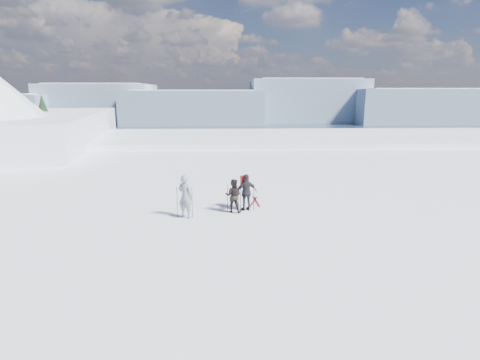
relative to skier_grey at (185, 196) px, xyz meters
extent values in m
plane|color=white|center=(3.77, 57.20, -18.42)|extent=(220.00, 208.01, 71.62)
cube|color=white|center=(3.77, 27.20, -7.42)|extent=(180.00, 16.00, 14.00)
plane|color=#233750|center=(3.77, 287.20, -30.92)|extent=(820.00, 820.00, 0.00)
cube|color=slate|center=(-156.23, 467.20, -7.92)|extent=(130.00, 80.00, 46.00)
cube|color=white|center=(-156.23, 467.20, 12.08)|extent=(110.50, 70.00, 8.00)
cube|color=slate|center=(-36.23, 437.20, -11.92)|extent=(160.00, 80.00, 38.00)
cube|color=white|center=(-36.23, 437.20, 4.08)|extent=(136.00, 70.00, 8.00)
cube|color=slate|center=(103.77, 467.20, -4.92)|extent=(140.00, 80.00, 52.00)
cube|color=white|center=(103.77, 467.20, 18.08)|extent=(119.00, 70.00, 8.00)
cube|color=slate|center=(233.77, 437.20, -10.92)|extent=(160.00, 80.00, 40.00)
cube|color=white|center=(233.77, 437.20, 6.08)|extent=(136.00, 70.00, 8.00)
cube|color=#2D2B28|center=(-18.23, 33.20, -9.92)|extent=(21.55, 17.87, 14.25)
cone|color=black|center=(-18.23, 25.20, -4.42)|extent=(5.04, 5.04, 9.00)
cone|color=black|center=(-21.23, 28.20, -3.42)|extent=(6.16, 6.16, 11.00)
cone|color=black|center=(-15.23, 32.20, -3.92)|extent=(5.60, 5.60, 10.00)
cone|color=black|center=(-23.23, 33.20, -2.92)|extent=(6.72, 6.72, 12.00)
cone|color=black|center=(-20.23, 31.20, -2.42)|extent=(7.28, 7.28, 13.00)
cone|color=black|center=(-14.23, 29.20, -3.92)|extent=(5.60, 5.60, 10.00)
cone|color=black|center=(-16.23, 27.20, -3.42)|extent=(6.16, 6.16, 11.00)
imported|color=gray|center=(0.00, 0.00, 0.00)|extent=(0.80, 0.72, 1.84)
imported|color=black|center=(2.02, 0.64, -0.17)|extent=(0.83, 0.70, 1.50)
imported|color=black|center=(2.60, 0.89, -0.09)|extent=(1.05, 0.68, 1.66)
cube|color=red|center=(2.53, 1.13, 1.01)|extent=(0.40, 0.30, 0.54)
cylinder|color=black|center=(-0.34, -0.07, -0.25)|extent=(0.02, 0.02, 1.35)
cylinder|color=black|center=(0.29, -0.06, -0.26)|extent=(0.02, 0.02, 1.33)
cylinder|color=black|center=(1.76, 0.62, -0.27)|extent=(0.02, 0.02, 1.30)
cylinder|color=black|center=(2.24, 0.52, -0.31)|extent=(0.02, 0.02, 1.23)
cylinder|color=black|center=(2.34, 0.86, -0.32)|extent=(0.02, 0.02, 1.21)
cylinder|color=black|center=(2.92, 0.84, -0.35)|extent=(0.02, 0.02, 1.14)
cube|color=black|center=(3.01, 2.20, -0.91)|extent=(0.53, 1.66, 0.03)
cube|color=black|center=(3.15, 2.20, -0.91)|extent=(0.24, 1.70, 0.03)
camera|label=1|loc=(1.74, -15.10, 4.18)|focal=28.00mm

